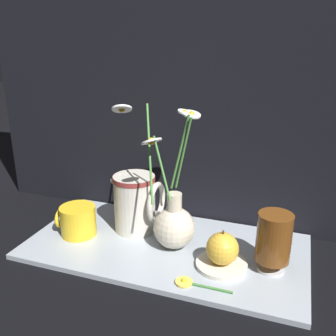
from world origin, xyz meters
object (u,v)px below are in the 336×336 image
at_px(yellow_mug, 77,220).
at_px(ceramic_pitcher, 136,201).
at_px(vase_with_flowers, 174,221).
at_px(tea_glass, 274,239).
at_px(orange_fruit, 222,248).

relative_size(yellow_mug, ceramic_pitcher, 0.63).
bearing_deg(vase_with_flowers, yellow_mug, -173.48).
distance_m(vase_with_flowers, ceramic_pitcher, 0.13).
distance_m(vase_with_flowers, yellow_mug, 0.25).
bearing_deg(tea_glass, vase_with_flowers, 173.55).
bearing_deg(vase_with_flowers, orange_fruit, -21.34).
relative_size(yellow_mug, tea_glass, 0.75).
height_order(yellow_mug, ceramic_pitcher, ceramic_pitcher).
distance_m(ceramic_pitcher, orange_fruit, 0.26).
relative_size(ceramic_pitcher, tea_glass, 1.19).
bearing_deg(orange_fruit, ceramic_pitcher, 158.99).
bearing_deg(ceramic_pitcher, orange_fruit, -21.01).
distance_m(vase_with_flowers, orange_fruit, 0.14).
relative_size(yellow_mug, orange_fruit, 1.26).
xyz_separation_m(vase_with_flowers, yellow_mug, (-0.25, -0.03, -0.03)).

